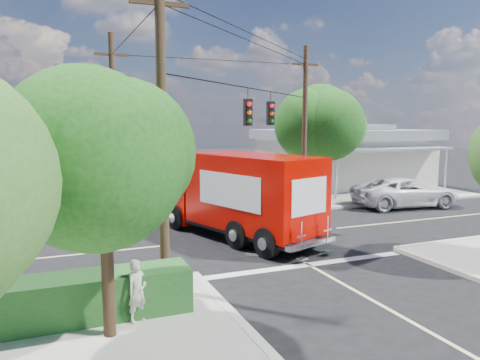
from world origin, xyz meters
TOP-DOWN VIEW (x-y plane):
  - ground at (0.00, 0.00)m, footprint 120.00×120.00m
  - sidewalk_ne at (10.88, 10.88)m, footprint 14.12×14.12m
  - road_markings at (0.00, -1.47)m, footprint 32.00×32.00m
  - building_ne at (12.50, 11.97)m, footprint 11.80×10.20m
  - radio_tower at (0.50, 20.00)m, footprint 0.80×0.80m
  - tree_sw_front at (-6.99, -7.54)m, footprint 3.88×3.78m
  - tree_ne_front at (7.21, 6.76)m, footprint 4.21×4.14m
  - tree_ne_back at (9.81, 8.96)m, footprint 3.77×3.66m
  - palm_nw_front at (-7.50, 7.50)m, footprint 3.01×3.08m
  - palm_nw_back at (-9.50, 9.00)m, footprint 3.01×3.08m
  - utility_poles at (-1.58, 1.60)m, footprint 12.00×10.68m
  - picket_fence at (-7.80, -5.60)m, footprint 5.94×0.06m
  - hedge_sw at (-8.00, -6.40)m, footprint 6.20×1.20m
  - vending_boxes at (6.50, 6.20)m, footprint 1.90×0.50m
  - delivery_truck at (-0.79, -0.03)m, footprint 4.93×8.58m
  - parked_car at (10.73, 3.19)m, footprint 6.32×3.53m
  - pedestrian at (-6.29, -7.02)m, footprint 0.67×0.60m

SIDE VIEW (x-z plane):
  - ground at x=0.00m, z-range 0.00..0.00m
  - road_markings at x=0.00m, z-range 0.00..0.01m
  - sidewalk_ne at x=10.88m, z-range 0.00..0.14m
  - picket_fence at x=-7.80m, z-range 0.18..1.18m
  - hedge_sw at x=-8.00m, z-range 0.14..1.24m
  - vending_boxes at x=6.50m, z-range 0.14..1.24m
  - parked_car at x=10.73m, z-range 0.00..1.67m
  - pedestrian at x=-6.29m, z-range 0.14..1.67m
  - delivery_truck at x=-0.79m, z-range 0.03..3.60m
  - building_ne at x=12.50m, z-range 0.07..4.57m
  - tree_ne_back at x=9.81m, z-range 1.27..7.10m
  - tree_sw_front at x=-6.99m, z-range 1.32..7.35m
  - palm_nw_back at x=-9.50m, z-range 2.08..7.27m
  - utility_poles at x=-1.58m, z-range 0.17..9.17m
  - tree_ne_front at x=7.21m, z-range 1.44..8.09m
  - palm_nw_front at x=-7.50m, z-range 2.25..7.84m
  - radio_tower at x=0.50m, z-range -2.86..14.14m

